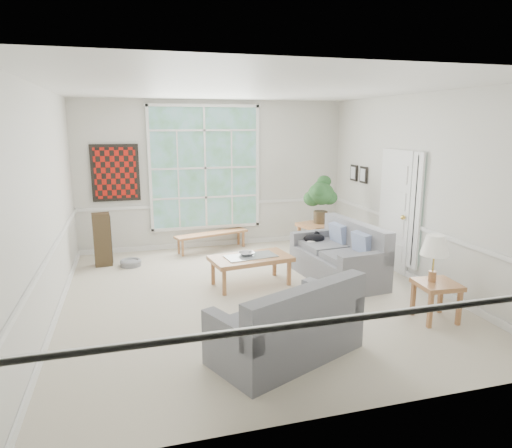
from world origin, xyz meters
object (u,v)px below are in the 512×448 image
(loveseat_front, at_px, (286,318))
(end_table, at_px, (317,239))
(coffee_table, at_px, (251,271))
(loveseat_right, at_px, (338,252))
(side_table, at_px, (436,301))

(loveseat_front, xyz_separation_m, end_table, (1.92, 3.62, -0.13))
(coffee_table, bearing_deg, loveseat_front, -103.61)
(loveseat_right, distance_m, loveseat_front, 2.74)
(loveseat_right, bearing_deg, coffee_table, 169.03)
(coffee_table, xyz_separation_m, side_table, (1.98, -1.95, 0.03))
(loveseat_front, bearing_deg, side_table, -14.84)
(coffee_table, height_order, end_table, end_table)
(loveseat_front, bearing_deg, end_table, 38.13)
(coffee_table, relative_size, side_table, 2.42)
(side_table, bearing_deg, end_table, 94.92)
(end_table, height_order, side_table, end_table)
(loveseat_right, relative_size, loveseat_front, 1.06)
(loveseat_right, height_order, side_table, loveseat_right)
(end_table, bearing_deg, loveseat_front, -117.89)
(loveseat_front, distance_m, coffee_table, 2.32)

